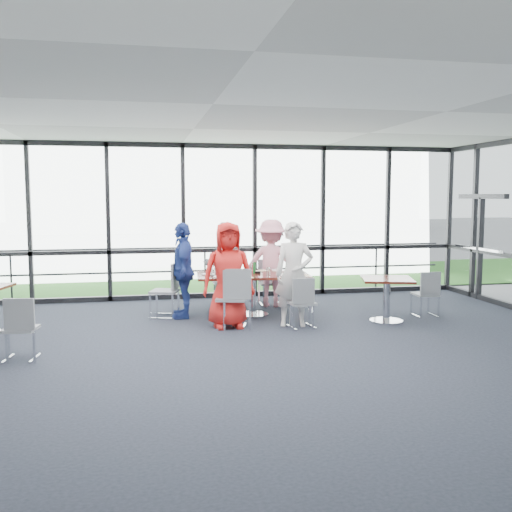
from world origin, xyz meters
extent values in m
cube|color=black|center=(0.00, 0.00, -0.01)|extent=(12.00, 10.00, 0.02)
cube|color=white|center=(0.00, 0.00, 3.20)|extent=(12.00, 10.00, 0.04)
cube|color=silver|center=(0.00, -5.00, 1.60)|extent=(12.00, 0.10, 3.20)
cube|color=white|center=(0.00, 5.00, 1.60)|extent=(12.00, 0.10, 3.20)
cube|color=black|center=(6.00, 3.75, 1.05)|extent=(0.12, 1.60, 2.10)
cube|color=slate|center=(0.00, 10.00, -0.02)|extent=(80.00, 70.00, 0.02)
cube|color=#25601C|center=(0.00, 8.00, 0.01)|extent=(80.00, 5.00, 0.01)
cube|color=#B9BAC0|center=(4.00, 32.00, 3.00)|extent=(24.00, 10.00, 6.00)
cylinder|color=#2D2D33|center=(0.00, 5.60, 0.50)|extent=(12.00, 0.06, 0.06)
cube|color=#3E1B12|center=(1.07, 3.05, 0.73)|extent=(2.04, 1.23, 0.04)
cylinder|color=silver|center=(1.07, 3.05, 0.35)|extent=(0.12, 0.12, 0.71)
cylinder|color=silver|center=(1.07, 3.05, 0.01)|extent=(0.56, 0.56, 0.03)
cube|color=#3E1B12|center=(3.19, 2.08, 0.73)|extent=(1.03, 1.03, 0.04)
cylinder|color=silver|center=(3.19, 2.08, 0.35)|extent=(0.12, 0.12, 0.71)
imported|color=red|center=(0.50, 2.22, 0.86)|extent=(0.85, 0.56, 1.72)
imported|color=silver|center=(1.58, 2.12, 0.86)|extent=(0.71, 0.58, 1.71)
imported|color=gray|center=(0.68, 3.85, 0.82)|extent=(0.80, 0.51, 1.63)
imported|color=pink|center=(1.59, 3.82, 0.84)|extent=(1.21, 0.88, 1.68)
imported|color=navy|center=(-0.15, 3.13, 0.84)|extent=(0.61, 1.02, 1.67)
cylinder|color=white|center=(0.47, 2.77, 0.76)|extent=(0.28, 0.28, 0.01)
cylinder|color=white|center=(1.61, 2.69, 0.76)|extent=(0.25, 0.25, 0.01)
cylinder|color=white|center=(0.55, 3.43, 0.76)|extent=(0.24, 0.24, 0.01)
cylinder|color=white|center=(1.64, 3.39, 0.76)|extent=(0.27, 0.27, 0.01)
cylinder|color=white|center=(0.29, 3.10, 0.76)|extent=(0.24, 0.24, 0.01)
cylinder|color=white|center=(0.79, 2.81, 0.82)|extent=(0.07, 0.07, 0.14)
cylinder|color=white|center=(1.30, 2.80, 0.82)|extent=(0.07, 0.07, 0.14)
cylinder|color=white|center=(1.13, 3.26, 0.82)|extent=(0.07, 0.07, 0.14)
cylinder|color=white|center=(0.35, 2.97, 0.83)|extent=(0.08, 0.08, 0.15)
cube|color=white|center=(0.85, 2.62, 0.75)|extent=(0.29, 0.21, 0.00)
cube|color=white|center=(1.85, 2.69, 0.75)|extent=(0.37, 0.30, 0.00)
cube|color=white|center=(1.29, 3.43, 0.75)|extent=(0.32, 0.28, 0.00)
cube|color=black|center=(1.17, 3.07, 0.77)|extent=(0.10, 0.07, 0.04)
cylinder|color=#B4172F|center=(1.10, 3.11, 0.84)|extent=(0.06, 0.06, 0.18)
cylinder|color=#1B692A|center=(1.11, 3.09, 0.85)|extent=(0.05, 0.05, 0.20)
camera|label=1|loc=(-0.86, -6.80, 2.12)|focal=40.00mm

